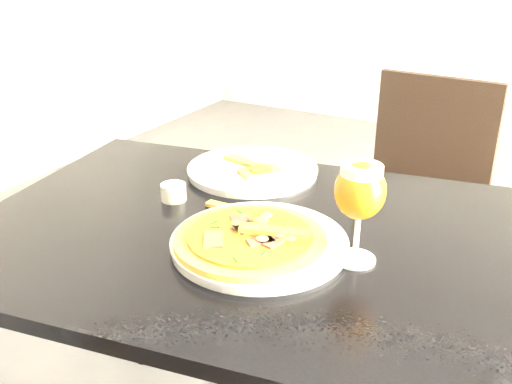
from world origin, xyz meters
The scene contains 9 objects.
dining_table centered at (-0.31, -0.26, 0.66)m, with size 1.32×0.99×0.75m.
chair_far centered at (-0.20, 0.57, 0.49)m, with size 0.44×0.44×0.89m.
plate_main centered at (-0.29, -0.33, 0.76)m, with size 0.33×0.33×0.02m, color silver.
pizza centered at (-0.30, -0.35, 0.78)m, with size 0.28×0.28×0.03m.
plate_second centered at (-0.49, -0.01, 0.76)m, with size 0.32×0.32×0.02m, color silver.
crust_scraps centered at (-0.47, -0.02, 0.77)m, with size 0.18×0.12×0.01m.
loose_crust centered at (-0.43, -0.22, 0.75)m, with size 0.10×0.02×0.01m, color #A47527.
sauce_cup centered at (-0.56, -0.23, 0.77)m, with size 0.06×0.06×0.04m.
beer_glass centered at (-0.12, -0.29, 0.89)m, with size 0.09×0.09×0.19m.
Camera 1 is at (0.16, -1.15, 1.28)m, focal length 40.00 mm.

